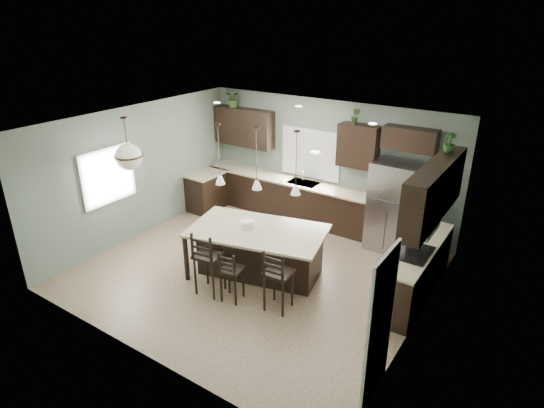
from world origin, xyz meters
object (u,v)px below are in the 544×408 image
(serving_dish, at_px, (247,224))
(bar_stool_center, at_px, (232,275))
(refrigerator, at_px, (393,206))
(bar_stool_right, at_px, (279,279))
(plant_back_left, at_px, (234,98))
(kitchen_island, at_px, (258,252))
(bar_stool_left, at_px, (209,262))

(serving_dish, relative_size, bar_stool_center, 0.25)
(refrigerator, xyz_separation_m, bar_stool_right, (-0.77, -3.05, -0.36))
(plant_back_left, bearing_deg, kitchen_island, -46.16)
(bar_stool_center, bearing_deg, plant_back_left, 117.52)
(bar_stool_right, bearing_deg, kitchen_island, 138.08)
(bar_stool_left, distance_m, plant_back_left, 4.63)
(kitchen_island, distance_m, serving_dish, 0.57)
(bar_stool_center, bearing_deg, refrigerator, 55.23)
(plant_back_left, bearing_deg, bar_stool_right, -44.06)
(serving_dish, bearing_deg, kitchen_island, 13.12)
(refrigerator, bearing_deg, bar_stool_left, -121.50)
(kitchen_island, height_order, plant_back_left, plant_back_left)
(bar_stool_right, height_order, plant_back_left, plant_back_left)
(serving_dish, bearing_deg, plant_back_left, 131.07)
(refrigerator, distance_m, plant_back_left, 4.53)
(bar_stool_left, bearing_deg, bar_stool_right, 3.23)
(bar_stool_left, relative_size, bar_stool_center, 1.25)
(bar_stool_left, bearing_deg, plant_back_left, 113.54)
(serving_dish, xyz_separation_m, plant_back_left, (-2.33, 2.68, 1.63))
(bar_stool_center, bearing_deg, serving_dish, 100.25)
(bar_stool_center, xyz_separation_m, bar_stool_right, (0.79, 0.21, 0.08))
(kitchen_island, xyz_separation_m, bar_stool_right, (0.89, -0.68, 0.10))
(serving_dish, bearing_deg, bar_stool_left, -100.35)
(refrigerator, xyz_separation_m, bar_stool_left, (-2.02, -3.29, -0.33))
(bar_stool_right, distance_m, plant_back_left, 5.19)
(serving_dish, relative_size, plant_back_left, 0.54)
(refrigerator, bearing_deg, bar_stool_center, -115.53)
(kitchen_island, xyz_separation_m, bar_stool_left, (-0.35, -0.92, 0.13))
(refrigerator, bearing_deg, plant_back_left, 176.38)
(bar_stool_center, bearing_deg, bar_stool_right, 5.98)
(serving_dish, distance_m, bar_stool_right, 1.33)
(kitchen_island, height_order, bar_stool_right, bar_stool_right)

